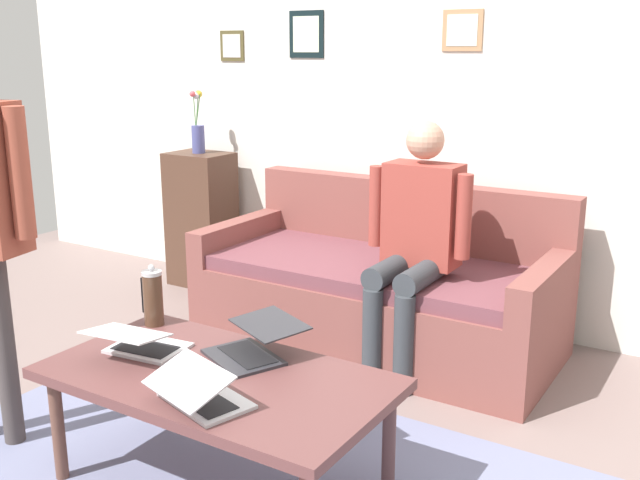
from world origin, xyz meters
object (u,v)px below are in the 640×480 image
Objects in this scene: laptop_right at (200,393)px; side_shelf at (202,219)px; laptop_center at (141,343)px; person_seated at (415,234)px; coffee_table at (217,385)px; french_press at (153,298)px; laptop_left at (253,345)px; flower_vase at (198,131)px; couch at (380,291)px.

side_shelf is (1.82, -2.12, -0.05)m from laptop_right.
person_seated is at bearing -110.63° from laptop_center.
french_press is at bearing -23.59° from coffee_table.
laptop_left is 0.57m from french_press.
coffee_table is 3.06× the size of flower_vase.
couch is 4.68× the size of flower_vase.
laptop_left is 2.50m from flower_vase.
side_shelf is at bearing -47.98° from coffee_table.
person_seated is at bearing -96.59° from laptop_left.
laptop_left is at bearing 83.41° from person_seated.
laptop_right is (-0.09, 0.41, -0.01)m from laptop_left.
flower_vase reaches higher than couch.
side_shelf reaches higher than coffee_table.
laptop_right is at bearing 157.23° from laptop_center.
couch is at bearing -83.12° from laptop_left.
laptop_left is 1.16× the size of laptop_right.
flower_vase reaches higher than side_shelf.
french_press is at bearing -55.08° from laptop_center.
flower_vase is at bearing -11.38° from couch.
laptop_center is 0.39× the size of side_shelf.
french_press is at bearing -34.86° from laptop_right.
coffee_table is 0.21m from laptop_left.
french_press is 2.04m from side_shelf.
side_shelf is at bearing -16.09° from person_seated.
laptop_right is at bearing 130.70° from flower_vase.
coffee_table is at bearing 132.02° from side_shelf.
person_seated is (-0.70, -1.13, 0.13)m from french_press.
laptop_right is 1.59m from person_seated.
laptop_center reaches higher than laptop_left.
couch is at bearing -36.75° from person_seated.
laptop_left is (-0.17, 1.40, 0.22)m from couch.
laptop_right reaches higher than laptop_left.
couch is 0.57m from person_seated.
laptop_left reaches higher than coffee_table.
laptop_right is 1.36× the size of french_press.
flower_vase reaches higher than person_seated.
coffee_table is at bearing 156.41° from french_press.
side_shelf is (1.17, -1.66, -0.13)m from french_press.
coffee_table is 3.50× the size of laptop_right.
french_press reaches higher than coffee_table.
french_press is (0.56, -0.05, 0.08)m from laptop_left.
flower_vase is (0.00, -0.00, 0.61)m from side_shelf.
side_shelf is at bearing -49.29° from laptop_right.
laptop_center is 2.35m from side_shelf.
couch is 1.63m from laptop_center.
side_shelf is (1.35, -1.92, -0.05)m from laptop_center.
couch is 1.60m from side_shelf.
couch is 1.83m from laptop_right.
laptop_center is 1.49m from person_seated.
laptop_left is 0.33× the size of person_seated.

